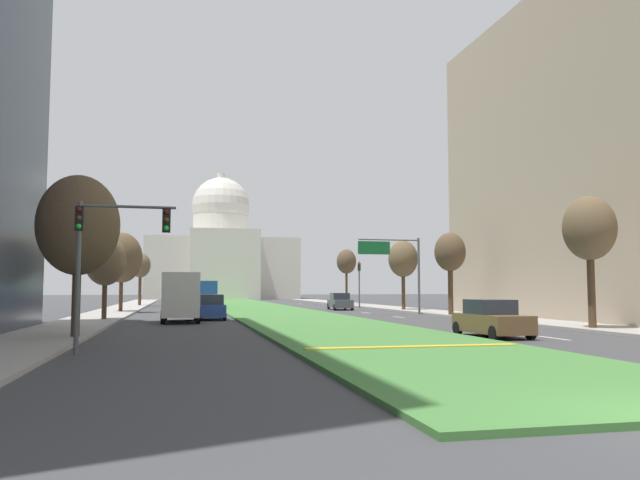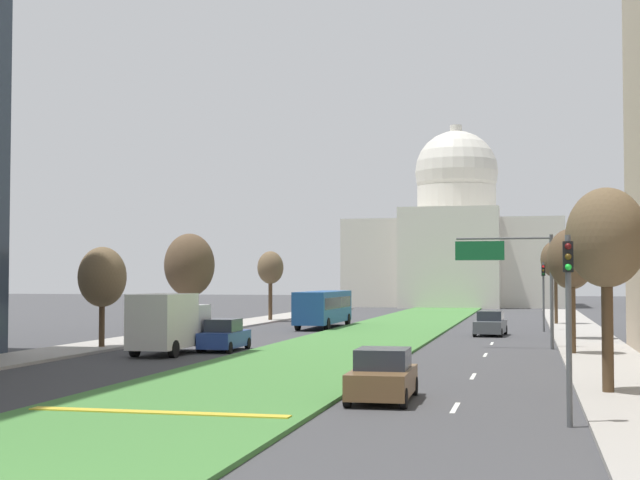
# 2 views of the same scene
# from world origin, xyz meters

# --- Properties ---
(ground_plane) EXTENTS (275.18, 275.18, 0.00)m
(ground_plane) POSITION_xyz_m (0.00, 62.54, 0.00)
(ground_plane) COLOR #3D3D3F
(grass_median) EXTENTS (8.77, 112.57, 0.14)m
(grass_median) POSITION_xyz_m (0.00, 56.29, 0.07)
(grass_median) COLOR #427A38
(grass_median) RESTS_ON ground_plane
(median_curb_nose) EXTENTS (7.89, 0.50, 0.04)m
(median_curb_nose) POSITION_xyz_m (0.00, 12.33, 0.16)
(median_curb_nose) COLOR gold
(median_curb_nose) RESTS_ON grass_median
(lane_dashes_right) EXTENTS (0.16, 62.50, 0.01)m
(lane_dashes_right) POSITION_xyz_m (8.20, 48.95, 0.00)
(lane_dashes_right) COLOR silver
(lane_dashes_right) RESTS_ON ground_plane
(sidewalk_left) EXTENTS (4.00, 112.57, 0.15)m
(sidewalk_left) POSITION_xyz_m (-14.01, 50.03, 0.07)
(sidewalk_left) COLOR #9E9991
(sidewalk_left) RESTS_ON ground_plane
(sidewalk_right) EXTENTS (4.00, 112.57, 0.15)m
(sidewalk_right) POSITION_xyz_m (14.01, 50.03, 0.07)
(sidewalk_right) COLOR #9E9991
(sidewalk_right) RESTS_ON ground_plane
(capitol_building) EXTENTS (30.38, 28.20, 26.84)m
(capitol_building) POSITION_xyz_m (0.00, 124.26, 8.76)
(capitol_building) COLOR beige
(capitol_building) RESTS_ON ground_plane
(traffic_light_near_left) EXTENTS (3.34, 0.35, 5.20)m
(traffic_light_near_left) POSITION_xyz_m (-10.67, 13.67, 3.80)
(traffic_light_near_left) COLOR #515456
(traffic_light_near_left) RESTS_ON ground_plane
(traffic_light_far_right) EXTENTS (0.28, 0.35, 5.20)m
(traffic_light_far_right) POSITION_xyz_m (11.51, 58.62, 3.31)
(traffic_light_far_right) COLOR #515456
(traffic_light_far_right) RESTS_ON ground_plane
(overhead_guide_sign) EXTENTS (5.51, 0.20, 6.50)m
(overhead_guide_sign) POSITION_xyz_m (9.67, 41.13, 4.64)
(overhead_guide_sign) COLOR #515456
(overhead_guide_sign) RESTS_ON ground_plane
(street_tree_left_near) EXTENTS (3.51, 3.51, 7.17)m
(street_tree_left_near) POSITION_xyz_m (-12.51, 19.95, 4.95)
(street_tree_left_near) COLOR #4C3823
(street_tree_left_near) RESTS_ON ground_plane
(street_tree_right_near) EXTENTS (2.75, 2.75, 7.13)m
(street_tree_right_near) POSITION_xyz_m (13.07, 20.25, 5.33)
(street_tree_right_near) COLOR #4C3823
(street_tree_right_near) RESTS_ON ground_plane
(street_tree_left_mid) EXTENTS (2.73, 2.73, 5.80)m
(street_tree_left_mid) POSITION_xyz_m (-13.13, 35.52, 4.06)
(street_tree_left_mid) COLOR #4C3823
(street_tree_left_mid) RESTS_ON ground_plane
(street_tree_right_mid) EXTENTS (2.44, 2.44, 6.60)m
(street_tree_right_mid) POSITION_xyz_m (12.60, 36.76, 4.97)
(street_tree_right_mid) COLOR #4C3823
(street_tree_right_mid) RESTS_ON ground_plane
(street_tree_left_far) EXTENTS (3.62, 3.62, 7.23)m
(street_tree_left_far) POSITION_xyz_m (-13.37, 49.85, 4.94)
(street_tree_left_far) COLOR #4C3823
(street_tree_left_far) RESTS_ON ground_plane
(street_tree_right_far) EXTENTS (2.89, 2.89, 6.90)m
(street_tree_right_far) POSITION_xyz_m (13.12, 48.79, 5.05)
(street_tree_right_far) COLOR #4C3823
(street_tree_right_far) RESTS_ON ground_plane
(street_tree_left_distant) EXTENTS (2.43, 2.43, 6.52)m
(street_tree_left_distant) POSITION_xyz_m (-12.98, 69.75, 4.92)
(street_tree_left_distant) COLOR #4C3823
(street_tree_left_distant) RESTS_ON ground_plane
(street_tree_right_distant) EXTENTS (2.53, 2.53, 7.22)m
(street_tree_right_distant) POSITION_xyz_m (12.68, 68.48, 5.57)
(street_tree_right_distant) COLOR #4C3823
(street_tree_right_distant) RESTS_ON ground_plane
(sedan_lead_stopped) EXTENTS (2.07, 4.32, 1.71)m
(sedan_lead_stopped) POSITION_xyz_m (5.75, 17.41, 0.80)
(sedan_lead_stopped) COLOR brown
(sedan_lead_stopped) RESTS_ON ground_plane
(sedan_midblock) EXTENTS (1.90, 4.36, 1.77)m
(sedan_midblock) POSITION_xyz_m (-5.99, 35.94, 0.83)
(sedan_midblock) COLOR navy
(sedan_midblock) RESTS_ON ground_plane
(sedan_distant) EXTENTS (2.24, 4.66, 1.72)m
(sedan_distant) POSITION_xyz_m (7.80, 52.94, 0.81)
(sedan_distant) COLOR #4C5156
(sedan_distant) RESTS_ON ground_plane
(sedan_far_horizon) EXTENTS (2.05, 4.49, 1.74)m
(sedan_far_horizon) POSITION_xyz_m (-8.12, 66.78, 0.81)
(sedan_far_horizon) COLOR maroon
(sedan_far_horizon) RESTS_ON ground_plane
(box_truck_delivery) EXTENTS (2.40, 6.40, 3.20)m
(box_truck_delivery) POSITION_xyz_m (-8.09, 33.08, 1.68)
(box_truck_delivery) COLOR #BCBCC1
(box_truck_delivery) RESTS_ON ground_plane
(city_bus) EXTENTS (2.62, 11.00, 2.95)m
(city_bus) POSITION_xyz_m (-5.76, 60.02, 1.77)
(city_bus) COLOR #1E4C8C
(city_bus) RESTS_ON ground_plane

